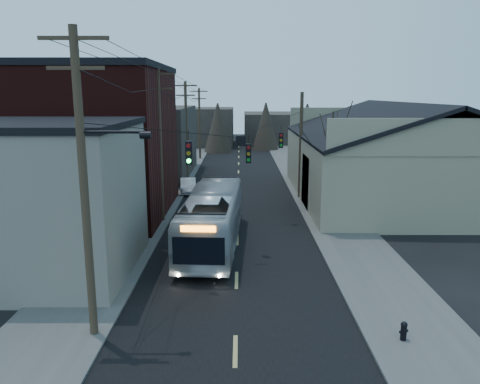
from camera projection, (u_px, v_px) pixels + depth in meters
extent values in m
cube|color=black|center=(238.00, 186.00, 42.96)|extent=(9.00, 110.00, 0.02)
cube|color=#474744|center=(168.00, 186.00, 42.95)|extent=(4.00, 110.00, 0.12)
cube|color=#474744|center=(309.00, 186.00, 42.95)|extent=(4.00, 110.00, 0.12)
cube|color=slate|center=(43.00, 201.00, 21.69)|extent=(8.00, 8.00, 7.00)
cube|color=black|center=(92.00, 144.00, 32.14)|extent=(10.00, 12.00, 10.00)
cube|color=#2E2825|center=(146.00, 142.00, 48.10)|extent=(9.00, 14.00, 7.00)
cube|color=gray|center=(400.00, 168.00, 37.56)|extent=(16.00, 20.00, 5.00)
cube|color=black|center=(352.00, 120.00, 36.76)|extent=(8.16, 20.60, 2.86)
cube|color=black|center=(454.00, 120.00, 36.76)|extent=(8.16, 20.60, 2.86)
cube|color=#2E2825|center=(202.00, 127.00, 76.57)|extent=(10.00, 12.00, 6.00)
cube|color=#2E2825|center=(279.00, 127.00, 81.57)|extent=(12.00, 14.00, 5.00)
cone|color=black|center=(331.00, 164.00, 32.43)|extent=(0.40, 0.40, 7.20)
cylinder|color=#382B1E|center=(84.00, 191.00, 15.46)|extent=(0.28, 0.28, 10.50)
cube|color=#382B1E|center=(73.00, 38.00, 14.45)|extent=(2.20, 0.12, 0.12)
cylinder|color=#382B1E|center=(160.00, 147.00, 30.18)|extent=(0.28, 0.28, 10.00)
cube|color=#382B1E|center=(158.00, 74.00, 29.23)|extent=(2.20, 0.12, 0.12)
cylinder|color=#382B1E|center=(186.00, 132.00, 44.91)|extent=(0.28, 0.28, 9.50)
cube|color=#382B1E|center=(185.00, 85.00, 44.00)|extent=(2.20, 0.12, 0.12)
cylinder|color=#382B1E|center=(200.00, 124.00, 59.63)|extent=(0.28, 0.28, 9.00)
cube|color=#382B1E|center=(199.00, 91.00, 58.78)|extent=(2.20, 0.12, 0.12)
cylinder|color=#382B1E|center=(301.00, 146.00, 37.19)|extent=(0.28, 0.28, 8.50)
cube|color=black|center=(189.00, 153.00, 19.72)|extent=(0.28, 0.20, 1.00)
cube|color=black|center=(248.00, 153.00, 24.24)|extent=(0.28, 0.20, 1.00)
cube|color=black|center=(281.00, 140.00, 30.09)|extent=(0.28, 0.20, 1.00)
imported|color=#A3A9AF|center=(213.00, 218.00, 26.00)|extent=(3.27, 11.57, 3.19)
imported|color=#ADB0B5|center=(188.00, 186.00, 40.19)|extent=(1.71, 3.83, 1.22)
cylinder|color=black|center=(404.00, 333.00, 16.02)|extent=(0.21, 0.21, 0.53)
sphere|color=black|center=(404.00, 325.00, 15.96)|extent=(0.23, 0.23, 0.23)
cylinder|color=black|center=(404.00, 331.00, 16.01)|extent=(0.33, 0.21, 0.11)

